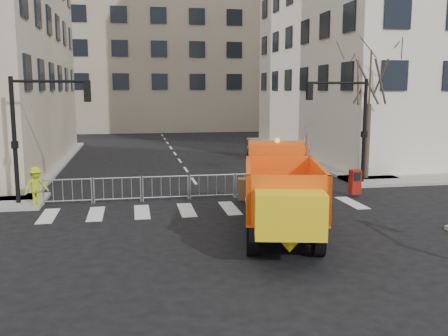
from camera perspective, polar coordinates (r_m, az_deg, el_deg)
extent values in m
plane|color=black|center=(15.41, 2.08, -9.41)|extent=(120.00, 120.00, 0.00)
cube|color=gray|center=(23.49, -2.42, -2.82)|extent=(64.00, 5.00, 0.15)
cube|color=gray|center=(66.74, -7.92, 14.95)|extent=(30.00, 18.00, 24.00)
cylinder|color=black|center=(22.40, -22.81, 2.72)|extent=(0.18, 0.18, 5.40)
cylinder|color=black|center=(26.59, 15.72, 3.94)|extent=(0.18, 0.18, 5.40)
cube|color=black|center=(17.16, 6.39, -4.49)|extent=(3.57, 7.00, 0.42)
cylinder|color=black|center=(19.56, 3.02, -3.90)|extent=(0.54, 1.07, 1.02)
cylinder|color=black|center=(19.68, 8.73, -3.92)|extent=(0.54, 1.07, 1.02)
cylinder|color=black|center=(16.04, 3.16, -6.76)|extent=(0.54, 1.07, 1.02)
cylinder|color=black|center=(16.19, 10.13, -6.75)|extent=(0.54, 1.07, 1.02)
cylinder|color=black|center=(14.88, 3.22, -8.02)|extent=(0.54, 1.07, 1.02)
cylinder|color=black|center=(15.04, 10.75, -7.98)|extent=(0.54, 1.07, 1.02)
cube|color=#EB500D|center=(19.94, 5.83, -0.70)|extent=(2.23, 1.88, 0.93)
cube|color=#EB500D|center=(18.67, 6.08, 0.38)|extent=(2.41, 1.92, 1.67)
cylinder|color=silver|center=(18.02, 9.33, 1.05)|extent=(0.13, 0.13, 2.23)
cube|color=#EB500D|center=(15.69, 6.78, -2.12)|extent=(3.17, 4.50, 1.53)
cube|color=yellow|center=(13.31, 7.57, -5.35)|extent=(2.02, 1.32, 1.21)
cube|color=brown|center=(21.66, 5.55, -2.43)|extent=(3.02, 1.18, 1.04)
imported|color=black|center=(22.48, 7.07, -1.53)|extent=(0.60, 0.42, 1.60)
imported|color=black|center=(22.64, 6.77, -1.27)|extent=(0.96, 0.82, 1.74)
imported|color=black|center=(21.53, 6.45, -1.86)|extent=(0.78, 1.07, 1.68)
imported|color=#B9BE16|center=(21.79, -20.68, -1.96)|extent=(1.19, 1.10, 1.60)
cube|color=maroon|center=(23.55, 14.74, -1.53)|extent=(0.47, 0.43, 1.10)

